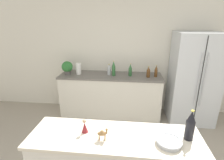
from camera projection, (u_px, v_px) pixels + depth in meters
The scene contains 14 objects.
wall_back at pixel (129, 55), 3.84m from camera, with size 8.00×0.06×2.55m.
back_counter at pixel (111, 94), 3.84m from camera, with size 2.15×0.63×0.91m.
refrigerator at pixel (193, 79), 3.46m from camera, with size 0.86×0.72×1.80m.
potted_plant at pixel (67, 67), 3.69m from camera, with size 0.23×0.23×0.28m.
paper_towel_roll at pixel (79, 69), 3.71m from camera, with size 0.11×0.11×0.23m.
back_bottle_0 at pixel (109, 70), 3.67m from camera, with size 0.08×0.08×0.23m.
back_bottle_1 at pixel (114, 69), 3.60m from camera, with size 0.07×0.07×0.31m.
back_bottle_2 at pixel (156, 71), 3.54m from camera, with size 0.06×0.06×0.24m.
back_bottle_3 at pixel (130, 70), 3.59m from camera, with size 0.07×0.07×0.26m.
back_bottle_4 at pixel (148, 72), 3.52m from camera, with size 0.07×0.07×0.23m.
wine_bottle at pixel (190, 126), 1.61m from camera, with size 0.08×0.08×0.30m.
fruit_bowl at pixel (169, 142), 1.58m from camera, with size 0.24×0.24×0.05m.
camel_figurine at pixel (102, 133), 1.62m from camera, with size 0.10×0.05×0.12m.
wise_man_figurine_blue at pixel (85, 127), 1.74m from camera, with size 0.06×0.06×0.15m.
Camera 1 is at (0.03, -1.10, 2.02)m, focal length 28.00 mm.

